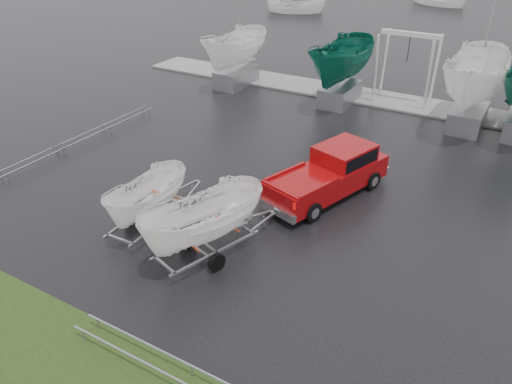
# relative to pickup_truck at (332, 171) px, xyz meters

# --- Properties ---
(ground_plane) EXTENTS (120.00, 120.00, 0.00)m
(ground_plane) POSITION_rel_pickup_truck_xyz_m (-3.39, -0.96, -0.98)
(ground_plane) COLOR black
(ground_plane) RESTS_ON ground
(grass_verge) EXTENTS (40.00, 40.00, 0.00)m
(grass_verge) POSITION_rel_pickup_truck_xyz_m (-3.39, -11.96, -0.98)
(grass_verge) COLOR #1E3012
(grass_verge) RESTS_ON ground
(dock) EXTENTS (30.00, 3.00, 0.12)m
(dock) POSITION_rel_pickup_truck_xyz_m (-3.39, 12.04, -0.93)
(dock) COLOR gray
(dock) RESTS_ON ground
(pickup_truck) EXTENTS (3.53, 5.97, 1.88)m
(pickup_truck) POSITION_rel_pickup_truck_xyz_m (0.00, 0.00, 0.00)
(pickup_truck) COLOR maroon
(pickup_truck) RESTS_ON ground
(trailer_hitched) EXTENTS (2.26, 3.79, 5.24)m
(trailer_hitched) POSITION_rel_pickup_truck_xyz_m (-1.91, -6.02, 1.85)
(trailer_hitched) COLOR gray
(trailer_hitched) RESTS_ON ground
(trailer_parked) EXTENTS (1.80, 3.63, 4.50)m
(trailer_parked) POSITION_rel_pickup_truck_xyz_m (-4.62, -5.61, 1.47)
(trailer_parked) COLOR gray
(trailer_parked) RESTS_ON ground
(boat_hoist) EXTENTS (3.30, 2.18, 4.12)m
(boat_hoist) POSITION_rel_pickup_truck_xyz_m (-0.57, 12.04, 1.69)
(boat_hoist) COLOR silver
(boat_hoist) RESTS_ON ground
(keelboat_0) EXTENTS (2.41, 3.20, 10.58)m
(keelboat_0) POSITION_rel_pickup_truck_xyz_m (-10.82, 10.04, 2.84)
(keelboat_0) COLOR gray
(keelboat_0) RESTS_ON ground
(keelboat_1) EXTENTS (2.60, 3.20, 8.02)m
(keelboat_1) POSITION_rel_pickup_truck_xyz_m (-3.74, 10.24, 3.16)
(keelboat_1) COLOR gray
(keelboat_1) RESTS_ON ground
(keelboat_2) EXTENTS (2.90, 3.20, 11.09)m
(keelboat_2) POSITION_rel_pickup_truck_xyz_m (3.47, 10.04, 3.64)
(keelboat_2) COLOR gray
(keelboat_2) RESTS_ON ground
(mast_rack_0) EXTENTS (0.56, 6.50, 0.06)m
(mast_rack_0) POSITION_rel_pickup_truck_xyz_m (-12.39, 0.04, -0.63)
(mast_rack_0) COLOR gray
(mast_rack_0) RESTS_ON ground
(mast_rack_1) EXTENTS (0.56, 6.50, 0.06)m
(mast_rack_1) POSITION_rel_pickup_truck_xyz_m (-12.39, -5.96, -0.63)
(mast_rack_1) COLOR gray
(mast_rack_1) RESTS_ON ground
(mast_rack_2) EXTENTS (7.00, 0.56, 0.06)m
(mast_rack_2) POSITION_rel_pickup_truck_xyz_m (0.61, -10.46, -0.63)
(mast_rack_2) COLOR gray
(mast_rack_2) RESTS_ON ground
(moored_boat_0) EXTENTS (3.29, 3.26, 11.28)m
(moored_boat_0) POSITION_rel_pickup_truck_xyz_m (-18.88, 35.31, -0.98)
(moored_boat_0) COLOR white
(moored_boat_0) RESTS_ON ground
(moored_boat_1) EXTENTS (3.61, 3.56, 11.70)m
(moored_boat_1) POSITION_rel_pickup_truck_xyz_m (-6.65, 48.12, -0.98)
(moored_boat_1) COLOR white
(moored_boat_1) RESTS_ON ground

